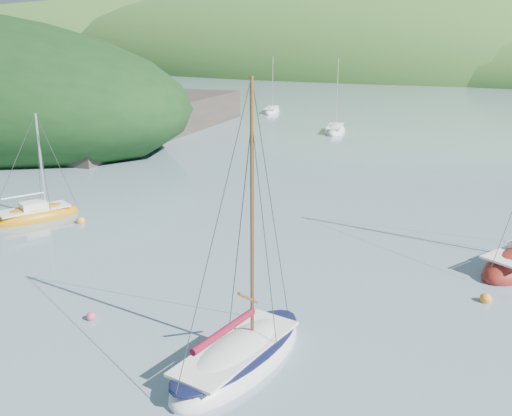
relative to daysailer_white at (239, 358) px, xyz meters
The scene contains 7 objects.
ground 4.93m from the daysailer_white, behind, with size 700.00×700.00×0.00m, color gray.
shoreline_hills 173.05m from the daysailer_white, 94.84° to the left, with size 690.00×135.00×56.00m.
daysailer_white is the anchor object (origin of this frame).
sailboat_yellow 20.34m from the daysailer_white, 158.60° to the left, with size 3.78×5.56×6.86m.
distant_sloop_a 48.89m from the daysailer_white, 108.71° to the left, with size 3.92×6.59×8.89m.
distant_sloop_c 65.48m from the daysailer_white, 117.56° to the left, with size 3.86×6.27×8.45m.
mooring_buoys 8.44m from the daysailer_white, 125.33° to the left, with size 22.84×9.74×0.49m.
Camera 1 is at (13.82, -14.26, 10.55)m, focal length 40.00 mm.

